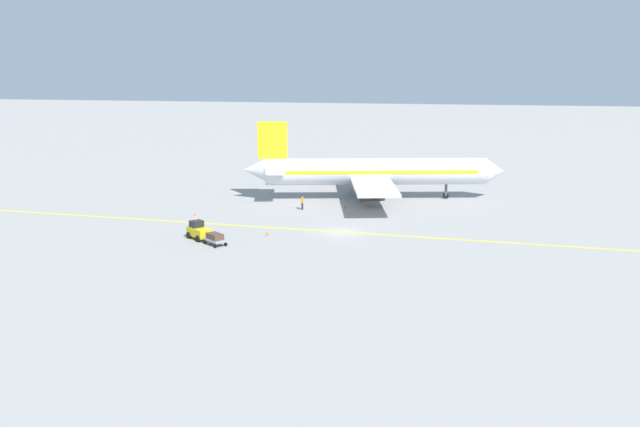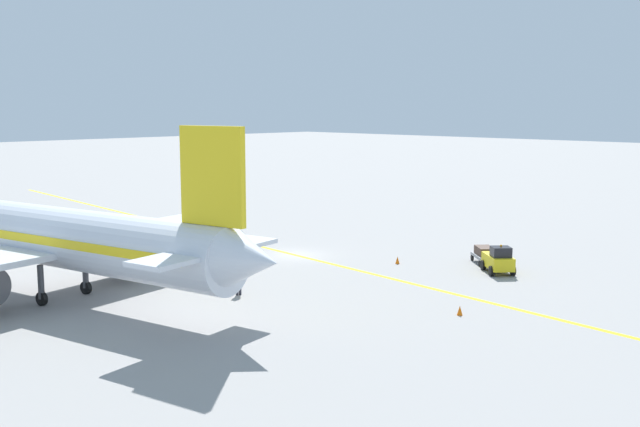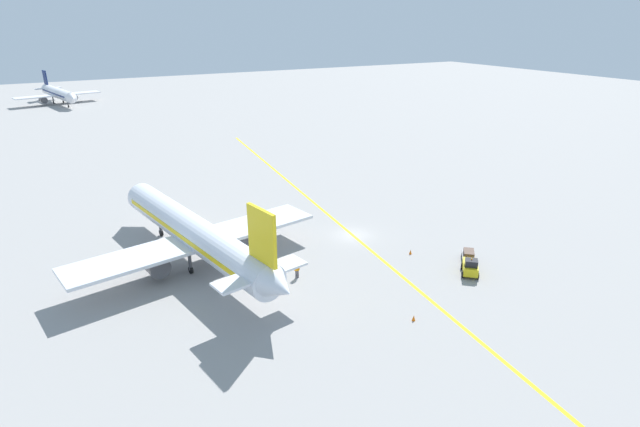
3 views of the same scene
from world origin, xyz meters
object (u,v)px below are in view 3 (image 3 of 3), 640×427
at_px(ground_crew_worker, 297,270).
at_px(traffic_cone_by_wingtip, 264,258).
at_px(airplane_at_gate, 195,234).
at_px(traffic_cone_near_nose, 414,318).
at_px(baggage_tug_white, 470,267).
at_px(traffic_cone_mid_apron, 410,252).
at_px(airplane_distant_taxiing, 58,93).
at_px(baggage_cart_trailing, 469,255).

height_order(ground_crew_worker, traffic_cone_by_wingtip, ground_crew_worker).
distance_m(airplane_at_gate, traffic_cone_near_nose, 25.12).
bearing_deg(baggage_tug_white, ground_crew_worker, 153.59).
relative_size(airplane_at_gate, traffic_cone_by_wingtip, 64.33).
bearing_deg(traffic_cone_mid_apron, airplane_at_gate, 157.08).
bearing_deg(airplane_at_gate, airplane_distant_taxiing, 93.24).
bearing_deg(baggage_tug_white, airplane_distant_taxiing, 102.34).
height_order(baggage_cart_trailing, traffic_cone_mid_apron, baggage_cart_trailing).
relative_size(baggage_tug_white, baggage_cart_trailing, 1.13).
height_order(baggage_tug_white, traffic_cone_near_nose, baggage_tug_white).
bearing_deg(traffic_cone_by_wingtip, baggage_cart_trailing, -28.76).
bearing_deg(airplane_distant_taxiing, ground_crew_worker, -83.57).
xyz_separation_m(baggage_cart_trailing, traffic_cone_near_nose, (-13.05, -6.56, -0.49)).
height_order(ground_crew_worker, traffic_cone_near_nose, ground_crew_worker).
distance_m(airplane_at_gate, airplane_distant_taxiing, 131.60).
xyz_separation_m(baggage_tug_white, ground_crew_worker, (-16.60, 8.24, 0.01)).
bearing_deg(traffic_cone_by_wingtip, airplane_distant_taxiing, 96.06).
xyz_separation_m(baggage_tug_white, traffic_cone_by_wingtip, (-18.09, 13.60, -0.63)).
bearing_deg(baggage_cart_trailing, traffic_cone_near_nose, -153.33).
relative_size(airplane_at_gate, airplane_distant_taxiing, 1.12).
bearing_deg(traffic_cone_near_nose, ground_crew_worker, 114.92).
height_order(airplane_at_gate, traffic_cone_near_nose, airplane_at_gate).
bearing_deg(ground_crew_worker, airplane_distant_taxiing, 96.43).
bearing_deg(traffic_cone_near_nose, traffic_cone_mid_apron, 52.82).
bearing_deg(airplane_at_gate, baggage_cart_trailing, -27.30).
bearing_deg(traffic_cone_mid_apron, baggage_tug_white, -70.40).
relative_size(baggage_tug_white, traffic_cone_by_wingtip, 5.89).
height_order(airplane_distant_taxiing, traffic_cone_near_nose, airplane_distant_taxiing).
xyz_separation_m(airplane_at_gate, traffic_cone_mid_apron, (22.43, -9.49, -3.43)).
bearing_deg(ground_crew_worker, baggage_tug_white, -26.41).
relative_size(ground_crew_worker, traffic_cone_near_nose, 3.05).
height_order(airplane_at_gate, airplane_distant_taxiing, airplane_at_gate).
bearing_deg(baggage_cart_trailing, airplane_distant_taxiing, 103.36).
xyz_separation_m(ground_crew_worker, traffic_cone_by_wingtip, (-1.49, 5.35, -0.63)).
relative_size(airplane_distant_taxiing, baggage_cart_trailing, 11.03).
bearing_deg(airplane_at_gate, traffic_cone_near_nose, -55.64).
relative_size(baggage_tug_white, ground_crew_worker, 1.93).
relative_size(ground_crew_worker, traffic_cone_mid_apron, 3.05).
relative_size(airplane_at_gate, baggage_cart_trailing, 12.30).
xyz_separation_m(baggage_cart_trailing, traffic_cone_mid_apron, (-4.67, 4.50, -0.49)).
bearing_deg(airplane_distant_taxiing, traffic_cone_mid_apron, -78.03).
bearing_deg(traffic_cone_near_nose, airplane_distant_taxiing, 98.04).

